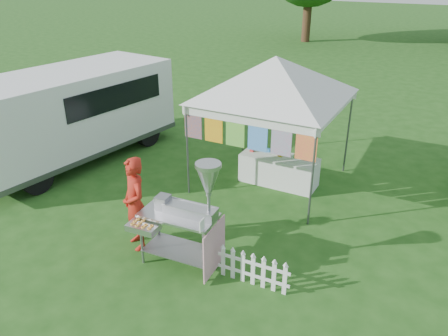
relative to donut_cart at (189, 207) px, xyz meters
The scene contains 7 objects.
ground 1.19m from the donut_cart, 106.81° to the left, with size 120.00×120.00×0.00m, color #1F4E16.
canopy_main 4.10m from the donut_cart, 90.85° to the left, with size 4.24×4.24×3.45m.
donut_cart is the anchor object (origin of this frame).
vendor 1.23m from the donut_cart, behind, with size 0.64×0.42×1.77m, color red.
cargo_van 5.88m from the donut_cart, 153.05° to the left, with size 2.96×5.86×2.33m.
picket_fence 1.45m from the donut_cart, ahead, with size 1.26×0.07×0.56m.
display_table 3.77m from the donut_cart, 87.55° to the left, with size 1.80×0.70×0.70m, color white.
Camera 1 is at (3.47, -5.35, 4.79)m, focal length 35.00 mm.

